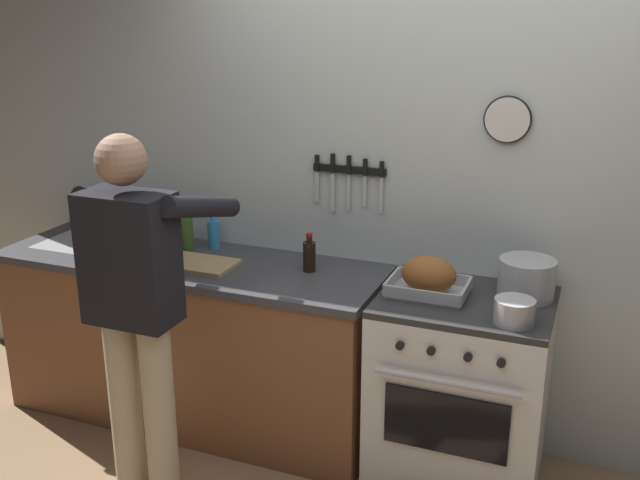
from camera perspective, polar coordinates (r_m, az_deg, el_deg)
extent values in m
cube|color=silver|center=(3.57, 9.34, 4.01)|extent=(6.00, 0.10, 2.60)
cube|color=black|center=(3.61, 2.31, 5.49)|extent=(0.38, 0.02, 0.04)
cube|color=silver|center=(3.68, -0.23, 4.19)|extent=(0.02, 0.00, 0.16)
cube|color=black|center=(3.65, -0.24, 6.00)|extent=(0.02, 0.02, 0.08)
cube|color=silver|center=(3.66, 0.99, 3.76)|extent=(0.02, 0.00, 0.20)
cube|color=black|center=(3.62, 1.00, 6.00)|extent=(0.02, 0.02, 0.10)
cube|color=silver|center=(3.63, 2.23, 3.74)|extent=(0.02, 0.00, 0.18)
cube|color=black|center=(3.59, 2.26, 5.87)|extent=(0.02, 0.02, 0.09)
cube|color=silver|center=(3.60, 3.50, 3.84)|extent=(0.02, 0.00, 0.15)
cube|color=black|center=(3.57, 3.54, 5.68)|extent=(0.02, 0.02, 0.08)
cube|color=silver|center=(3.57, 4.78, 3.52)|extent=(0.02, 0.00, 0.18)
cube|color=black|center=(3.54, 4.83, 5.52)|extent=(0.02, 0.02, 0.08)
cylinder|color=white|center=(3.38, 14.38, 9.07)|extent=(0.20, 0.02, 0.20)
torus|color=black|center=(3.38, 14.38, 9.07)|extent=(0.21, 0.02, 0.21)
cube|color=brown|center=(3.98, -9.80, -7.85)|extent=(2.00, 0.62, 0.86)
cube|color=#3D3D42|center=(3.81, -10.15, -1.74)|extent=(2.03, 0.65, 0.04)
cube|color=#B2B5B7|center=(4.22, -17.88, -0.88)|extent=(0.44, 0.36, 0.11)
cube|color=white|center=(3.51, 10.85, -11.52)|extent=(0.76, 0.62, 0.87)
cube|color=black|center=(3.24, 9.72, -13.92)|extent=(0.53, 0.01, 0.28)
cube|color=#2D2D2D|center=(3.32, 11.30, -4.74)|extent=(0.76, 0.62, 0.03)
cylinder|color=black|center=(3.12, 6.24, -8.16)|extent=(0.04, 0.02, 0.04)
cylinder|color=black|center=(3.09, 8.64, -8.52)|extent=(0.04, 0.02, 0.04)
cylinder|color=black|center=(3.06, 11.43, -8.92)|extent=(0.04, 0.02, 0.04)
cylinder|color=black|center=(3.05, 13.92, -9.26)|extent=(0.04, 0.02, 0.04)
cylinder|color=silver|center=(3.11, 9.81, -10.90)|extent=(0.61, 0.02, 0.02)
cylinder|color=#C6B793|center=(3.47, -14.90, -12.32)|extent=(0.14, 0.14, 0.86)
cylinder|color=#C6B793|center=(3.38, -12.38, -13.03)|extent=(0.14, 0.14, 0.86)
cube|color=black|center=(3.13, -14.61, -1.40)|extent=(0.38, 0.22, 0.56)
sphere|color=#9E755B|center=(3.02, -15.23, 6.04)|extent=(0.21, 0.21, 0.21)
cylinder|color=black|center=(3.39, -15.34, 3.20)|extent=(0.09, 0.55, 0.22)
cylinder|color=black|center=(3.16, -9.20, 2.55)|extent=(0.09, 0.55, 0.22)
cube|color=#B7B7BC|center=(3.33, 8.39, -4.10)|extent=(0.34, 0.25, 0.01)
cube|color=#B7B7BC|center=(3.20, 7.88, -4.34)|extent=(0.34, 0.01, 0.05)
cube|color=#B7B7BC|center=(3.43, 8.91, -2.85)|extent=(0.34, 0.01, 0.05)
cube|color=#B7B7BC|center=(3.36, 5.59, -3.19)|extent=(0.01, 0.25, 0.05)
cube|color=#B7B7BC|center=(3.29, 11.30, -3.94)|extent=(0.01, 0.25, 0.05)
ellipsoid|color=#935628|center=(3.30, 8.46, -2.67)|extent=(0.25, 0.18, 0.17)
cylinder|color=#B7B7BC|center=(3.36, 15.77, -2.89)|extent=(0.25, 0.25, 0.18)
cylinder|color=#B7B7BC|center=(3.09, 14.88, -5.39)|extent=(0.17, 0.17, 0.10)
cube|color=tan|center=(3.69, -9.38, -1.85)|extent=(0.36, 0.24, 0.02)
cylinder|color=#338CCC|center=(3.91, -8.25, 0.41)|extent=(0.07, 0.07, 0.16)
cylinder|color=#338CCC|center=(3.88, -8.32, 1.75)|extent=(0.03, 0.03, 0.03)
cylinder|color=white|center=(3.88, -8.33, 2.09)|extent=(0.03, 0.03, 0.01)
cylinder|color=#385623|center=(3.89, -10.37, 0.62)|extent=(0.07, 0.07, 0.21)
cylinder|color=#385623|center=(3.85, -10.48, 2.43)|extent=(0.03, 0.03, 0.05)
cylinder|color=black|center=(3.85, -10.50, 2.86)|extent=(0.04, 0.04, 0.01)
cylinder|color=black|center=(3.55, -0.84, -1.30)|extent=(0.06, 0.06, 0.15)
cylinder|color=black|center=(3.52, -0.84, 0.07)|extent=(0.03, 0.03, 0.03)
cylinder|color=#B21919|center=(3.52, -0.84, 0.42)|extent=(0.03, 0.03, 0.01)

